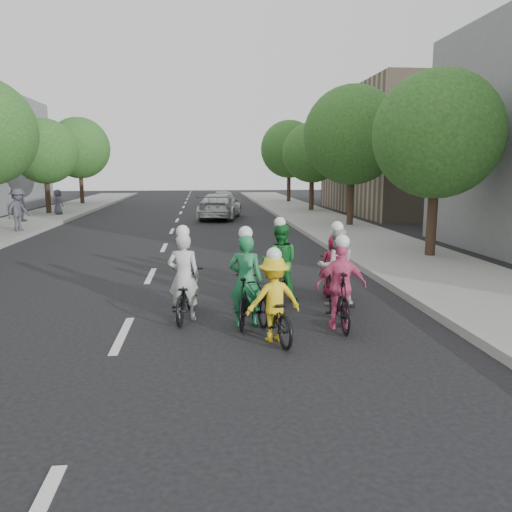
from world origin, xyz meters
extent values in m
plane|color=black|center=(0.00, 0.00, 0.00)|extent=(120.00, 120.00, 0.00)
cube|color=gray|center=(8.00, 10.00, 0.07)|extent=(4.00, 80.00, 0.15)
cube|color=#999993|center=(6.05, 10.00, 0.09)|extent=(0.18, 80.00, 0.18)
cube|color=gray|center=(16.00, 24.00, 4.00)|extent=(10.00, 14.00, 8.00)
cylinder|color=black|center=(-8.20, 24.00, 1.14)|extent=(0.32, 0.32, 2.27)
sphere|color=#1C4F1A|center=(-8.20, 24.00, 3.97)|extent=(4.00, 4.00, 4.00)
cylinder|color=black|center=(-8.20, 33.00, 1.24)|extent=(0.32, 0.32, 2.48)
sphere|color=#1C4F1A|center=(-8.20, 33.00, 4.53)|extent=(4.80, 4.80, 4.80)
cylinder|color=black|center=(8.80, 6.60, 1.14)|extent=(0.32, 0.32, 2.27)
sphere|color=#1C4F1A|center=(8.80, 6.60, 3.97)|extent=(4.00, 4.00, 4.00)
cylinder|color=black|center=(8.80, 15.60, 1.24)|extent=(0.32, 0.32, 2.48)
sphere|color=#1C4F1A|center=(8.80, 15.60, 4.53)|extent=(4.80, 4.80, 4.80)
cylinder|color=black|center=(8.80, 24.60, 1.14)|extent=(0.32, 0.32, 2.27)
sphere|color=#1C4F1A|center=(8.80, 24.60, 3.97)|extent=(4.00, 4.00, 4.00)
cylinder|color=black|center=(8.80, 33.60, 1.24)|extent=(0.32, 0.32, 2.48)
sphere|color=#1C4F1A|center=(8.80, 33.60, 4.53)|extent=(4.80, 4.80, 4.80)
imported|color=black|center=(4.46, 2.30, 0.44)|extent=(0.87, 1.76, 0.89)
imported|color=#A31A40|center=(4.46, 2.20, 0.74)|extent=(0.79, 0.59, 1.48)
sphere|color=white|center=(4.46, 2.20, 1.50)|extent=(0.26, 0.26, 0.26)
imported|color=black|center=(2.64, -0.44, 0.47)|extent=(0.95, 1.87, 0.94)
imported|color=yellow|center=(2.64, -0.54, 0.74)|extent=(1.04, 0.72, 1.48)
sphere|color=white|center=(2.64, -0.54, 1.50)|extent=(0.26, 0.26, 0.26)
imported|color=black|center=(3.15, 2.18, 0.56)|extent=(0.83, 1.93, 1.12)
imported|color=#19742C|center=(3.15, 2.08, 0.87)|extent=(0.94, 0.78, 1.73)
sphere|color=white|center=(3.15, 2.08, 1.75)|extent=(0.26, 0.26, 0.26)
imported|color=black|center=(4.30, 1.66, 0.40)|extent=(0.58, 1.55, 0.81)
imported|color=beige|center=(4.30, 1.56, 0.84)|extent=(0.84, 0.66, 1.68)
sphere|color=white|center=(4.30, 1.56, 1.70)|extent=(0.26, 0.26, 0.26)
imported|color=black|center=(2.24, 0.42, 0.48)|extent=(0.77, 1.66, 0.96)
imported|color=#207744|center=(2.24, 0.32, 0.87)|extent=(0.71, 0.54, 1.74)
sphere|color=white|center=(2.24, 0.32, 1.76)|extent=(0.26, 0.26, 0.26)
imported|color=black|center=(3.97, 0.10, 0.54)|extent=(0.62, 1.84, 1.09)
imported|color=#E45087|center=(3.97, 0.00, 0.80)|extent=(0.96, 0.45, 1.60)
sphere|color=white|center=(3.97, 0.00, 1.62)|extent=(0.26, 0.26, 0.26)
imported|color=black|center=(1.08, 0.95, 0.46)|extent=(0.85, 1.83, 0.93)
imported|color=silver|center=(1.08, 0.85, 0.86)|extent=(0.67, 0.49, 1.71)
sphere|color=white|center=(1.08, 0.85, 1.73)|extent=(0.26, 0.26, 0.26)
imported|color=silver|center=(2.47, 20.65, 0.75)|extent=(3.04, 5.45, 1.49)
imported|color=silver|center=(2.92, 29.13, 0.67)|extent=(2.33, 4.18, 1.35)
imported|color=#454450|center=(-6.74, 14.58, 1.11)|extent=(1.13, 1.42, 1.91)
imported|color=#454751|center=(-8.05, 18.88, 0.90)|extent=(0.40, 0.90, 1.51)
imported|color=#4B4A57|center=(-7.31, 22.89, 0.91)|extent=(0.69, 0.86, 1.53)
camera|label=1|loc=(1.47, -8.71, 2.93)|focal=35.00mm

